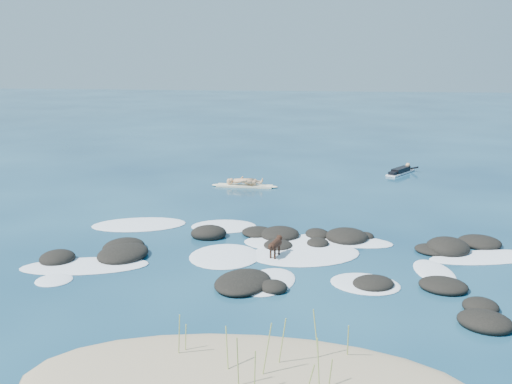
# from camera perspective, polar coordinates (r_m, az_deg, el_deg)

# --- Properties ---
(ground) EXTENTS (160.00, 160.00, 0.00)m
(ground) POSITION_cam_1_polar(r_m,az_deg,el_deg) (18.77, 2.66, -5.68)
(ground) COLOR #0A2642
(ground) RESTS_ON ground
(dune_grass) EXTENTS (3.48, 1.77, 1.20)m
(dune_grass) POSITION_cam_1_polar(r_m,az_deg,el_deg) (11.28, 1.49, -16.00)
(dune_grass) COLOR #95A951
(dune_grass) RESTS_ON ground
(reef_rocks) EXTENTS (14.67, 7.74, 0.61)m
(reef_rocks) POSITION_cam_1_polar(r_m,az_deg,el_deg) (17.98, 4.01, -6.22)
(reef_rocks) COLOR black
(reef_rocks) RESTS_ON ground
(breaking_foam) EXTENTS (16.28, 7.48, 0.12)m
(breaking_foam) POSITION_cam_1_polar(r_m,az_deg,el_deg) (18.50, 1.05, -5.92)
(breaking_foam) COLOR white
(breaking_foam) RESTS_ON ground
(standing_surfer_rig) EXTENTS (3.19, 0.64, 1.82)m
(standing_surfer_rig) POSITION_cam_1_polar(r_m,az_deg,el_deg) (27.12, -1.15, 1.99)
(standing_surfer_rig) COLOR #F6EEC5
(standing_surfer_rig) RESTS_ON ground
(paddling_surfer_rig) EXTENTS (1.85, 2.40, 0.45)m
(paddling_surfer_rig) POSITION_cam_1_polar(r_m,az_deg,el_deg) (31.23, 14.30, 2.07)
(paddling_surfer_rig) COLOR white
(paddling_surfer_rig) RESTS_ON ground
(dog) EXTENTS (0.44, 1.03, 0.67)m
(dog) POSITION_cam_1_polar(r_m,az_deg,el_deg) (17.82, 1.97, -5.24)
(dog) COLOR black
(dog) RESTS_ON ground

